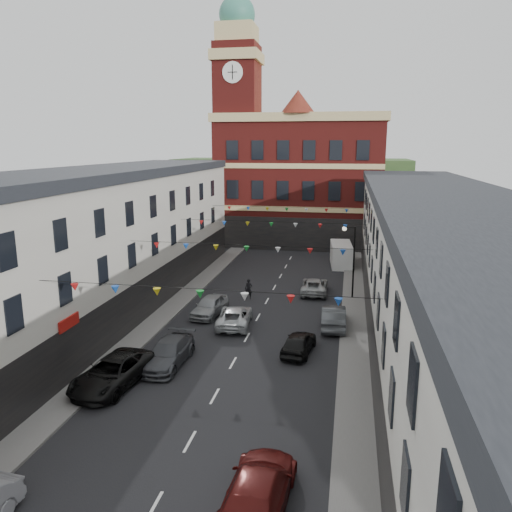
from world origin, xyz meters
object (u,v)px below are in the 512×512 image
Objects in this scene: car_left_e at (210,306)px; car_right_c at (258,489)px; car_right_e at (333,317)px; moving_car at (235,316)px; car_right_d at (299,343)px; car_left_d at (168,353)px; car_left_c at (113,372)px; pedestrian at (249,289)px; street_lamp at (351,252)px; car_right_f at (314,286)px; white_van at (341,254)px.

car_left_e is 20.49m from car_right_c.
car_right_e reaches higher than moving_car.
car_right_d is at bearing 135.11° from moving_car.
car_left_c is at bearing -120.80° from car_left_d.
pedestrian is (2.02, 13.21, 0.12)m from car_left_d.
car_right_e is (1.90, 18.41, -0.00)m from car_right_c.
car_left_d is at bearing -83.01° from car_left_e.
street_lamp reaches higher than car_left_d.
car_right_c is (7.20, -10.50, 0.05)m from car_left_d.
car_right_f is 10.15m from moving_car.
car_right_e reaches higher than car_left_d.
street_lamp reaches higher than car_right_e.
car_right_f is (9.10, 18.83, -0.11)m from car_left_c.
car_left_d is 1.05× the size of car_right_f.
car_right_f is at bearing -125.21° from moving_car.
car_right_f is (7.20, 15.83, -0.06)m from car_left_d.
white_van is at bearing 65.73° from pedestrian.
street_lamp is at bearing 15.98° from pedestrian.
pedestrian reaches higher than car_right_f.
car_right_d is 2.33× the size of pedestrian.
street_lamp is 7.74m from car_right_e.
car_right_f is 5.81m from pedestrian.
car_right_f is (0.00, 26.33, -0.11)m from car_right_c.
car_left_c is at bearing -99.39° from pedestrian.
car_left_e reaches higher than car_right_f.
car_left_e is 0.93× the size of car_right_e.
car_left_c is 11.79m from car_right_c.
street_lamp is 1.53× the size of car_right_d.
white_van is (2.00, 10.60, 0.52)m from car_right_f.
car_left_c reaches higher than car_right_f.
street_lamp is 12.32m from car_left_e.
car_right_d is 0.74× the size of white_van.
car_right_c is 1.14× the size of car_right_e.
moving_car is (-4.91, 3.92, -0.00)m from car_right_d.
car_right_f is 10.80m from white_van.
street_lamp is at bearing -90.10° from white_van.
moving_car is 20.68m from white_van.
moving_car is at bearing 73.32° from car_left_d.
pedestrian is (-0.27, 6.26, 0.18)m from moving_car.
street_lamp reaches higher than white_van.
car_left_c is 10.80m from moving_car.
car_left_e is at bearing -30.22° from car_right_d.
white_van is (-0.95, 11.53, -2.73)m from street_lamp.
white_van is at bearing -115.80° from moving_car.
car_right_d is (7.20, 3.03, -0.05)m from car_left_d.
moving_car is (-7.86, -7.95, -3.24)m from street_lamp.
car_left_d is at bearing -114.00° from white_van.
pedestrian reaches higher than car_left_c.
car_left_d is 7.32m from moving_car.
car_right_f is at bearing -82.08° from car_right_d.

